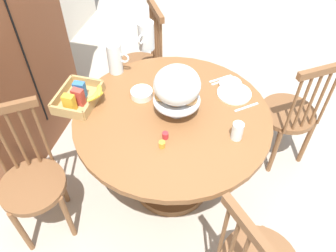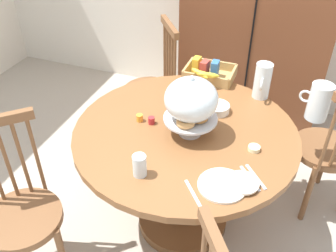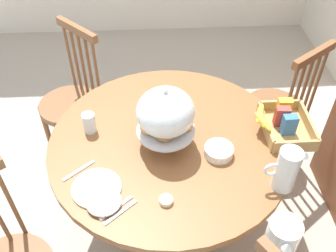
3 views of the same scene
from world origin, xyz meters
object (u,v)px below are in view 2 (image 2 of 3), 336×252
(china_plate_small, at_px, (242,182))
(china_plate_large, at_px, (222,185))
(dining_table, at_px, (184,160))
(drinking_glass, at_px, (140,165))
(milk_pitcher, at_px, (319,103))
(cereal_basket, at_px, (208,72))
(orange_juice_pitcher, at_px, (262,82))
(windsor_chair_by_cabinet, at_px, (22,215))
(cereal_bowl, at_px, (217,108))
(windsor_chair_far_side, at_px, (328,151))
(windsor_chair_near_window, at_px, (152,91))
(wooden_armoire, at_px, (261,8))
(butter_dish, at_px, (254,148))
(pastry_stand_with_dome, at_px, (191,102))

(china_plate_small, bearing_deg, china_plate_large, -155.29)
(dining_table, relative_size, drinking_glass, 10.94)
(milk_pitcher, xyz_separation_m, china_plate_large, (-0.35, -0.70, -0.09))
(china_plate_large, relative_size, drinking_glass, 2.00)
(cereal_basket, relative_size, china_plate_large, 1.44)
(dining_table, height_order, orange_juice_pitcher, orange_juice_pitcher)
(china_plate_small, bearing_deg, windsor_chair_by_cabinet, -163.14)
(cereal_bowl, bearing_deg, windsor_chair_far_side, 19.73)
(windsor_chair_near_window, bearing_deg, wooden_armoire, 41.75)
(cereal_basket, distance_m, china_plate_small, 0.97)
(wooden_armoire, distance_m, cereal_basket, 0.79)
(windsor_chair_by_cabinet, xyz_separation_m, china_plate_small, (1.03, 0.31, 0.30))
(butter_dish, bearing_deg, china_plate_small, -91.09)
(windsor_chair_by_cabinet, bearing_deg, windsor_chair_far_side, 36.93)
(pastry_stand_with_dome, relative_size, cereal_basket, 1.09)
(wooden_armoire, distance_m, orange_juice_pitcher, 0.88)
(milk_pitcher, distance_m, cereal_basket, 0.72)
(windsor_chair_by_cabinet, distance_m, china_plate_small, 1.12)
(orange_juice_pitcher, distance_m, butter_dish, 0.53)
(china_plate_small, relative_size, drinking_glass, 1.36)
(windsor_chair_far_side, bearing_deg, orange_juice_pitcher, 178.36)
(china_plate_small, height_order, drinking_glass, drinking_glass)
(windsor_chair_near_window, distance_m, china_plate_small, 1.40)
(china_plate_small, bearing_deg, milk_pitcher, 67.69)
(dining_table, relative_size, china_plate_large, 5.47)
(cereal_bowl, bearing_deg, windsor_chair_by_cabinet, -132.63)
(wooden_armoire, xyz_separation_m, china_plate_small, (0.23, -1.62, -0.23))
(pastry_stand_with_dome, relative_size, orange_juice_pitcher, 1.59)
(wooden_armoire, xyz_separation_m, butter_dish, (0.23, -1.36, -0.23))
(dining_table, height_order, pastry_stand_with_dome, pastry_stand_with_dome)
(windsor_chair_far_side, height_order, drinking_glass, windsor_chair_far_side)
(windsor_chair_by_cabinet, height_order, windsor_chair_far_side, same)
(windsor_chair_far_side, height_order, china_plate_large, windsor_chair_far_side)
(dining_table, distance_m, butter_dish, 0.44)
(drinking_glass, height_order, butter_dish, drinking_glass)
(orange_juice_pitcher, relative_size, cereal_bowl, 1.54)
(milk_pitcher, relative_size, cereal_bowl, 1.50)
(windsor_chair_far_side, height_order, orange_juice_pitcher, windsor_chair_far_side)
(wooden_armoire, relative_size, orange_juice_pitcher, 9.06)
(pastry_stand_with_dome, bearing_deg, windsor_chair_near_window, 125.25)
(windsor_chair_near_window, relative_size, windsor_chair_far_side, 1.00)
(milk_pitcher, relative_size, butter_dish, 3.50)
(windsor_chair_far_side, bearing_deg, wooden_armoire, 126.30)
(pastry_stand_with_dome, distance_m, cereal_bowl, 0.31)
(orange_juice_pitcher, xyz_separation_m, cereal_basket, (-0.36, 0.10, -0.05))
(milk_pitcher, bearing_deg, drinking_glass, -133.70)
(china_plate_small, bearing_deg, windsor_chair_near_window, 130.00)
(windsor_chair_by_cabinet, bearing_deg, cereal_bowl, 47.37)
(windsor_chair_far_side, distance_m, cereal_basket, 0.89)
(drinking_glass, bearing_deg, dining_table, 77.53)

